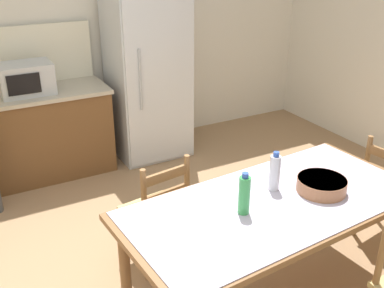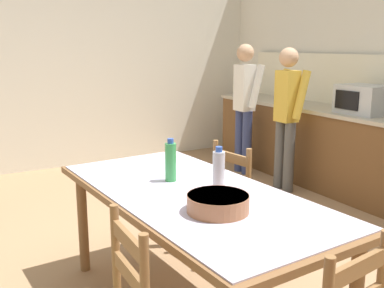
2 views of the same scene
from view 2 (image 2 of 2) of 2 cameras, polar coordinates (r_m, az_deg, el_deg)
name	(u,v)px [view 2 (image 2 of 2)]	position (r m, az deg, el deg)	size (l,w,h in m)	color
ground_plane	(199,257)	(3.60, 0.85, -14.21)	(8.32, 8.32, 0.00)	#9E7A56
wall_left	(76,58)	(6.26, -14.51, 10.57)	(0.12, 5.20, 2.90)	silver
kitchen_counter	(311,143)	(5.61, 14.93, 0.14)	(3.01, 0.66, 0.91)	brown
counter_splashback	(334,79)	(5.72, 17.62, 7.85)	(2.97, 0.03, 0.60)	#EFE8CB
microwave	(364,100)	(5.01, 20.96, 5.30)	(0.50, 0.39, 0.30)	#B2B7BC
dining_table	(192,204)	(2.65, 0.04, -7.66)	(2.02, 1.06, 0.79)	brown
bottle_near_centre	(171,161)	(2.79, -2.73, -2.23)	(0.07, 0.07, 0.27)	green
bottle_off_centre	(219,171)	(2.57, 3.41, -3.49)	(0.07, 0.07, 0.27)	silver
serving_bowl	(218,202)	(2.30, 3.31, -7.37)	(0.32, 0.32, 0.09)	#9E6642
chair_side_far_left	(243,201)	(3.50, 6.52, -7.25)	(0.47, 0.46, 0.91)	olive
person_at_sink	(245,102)	(5.70, 6.71, 5.34)	(0.41, 0.28, 1.63)	navy
person_at_counter	(287,112)	(5.06, 11.96, 4.00)	(0.40, 0.28, 1.59)	#4C4C4C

